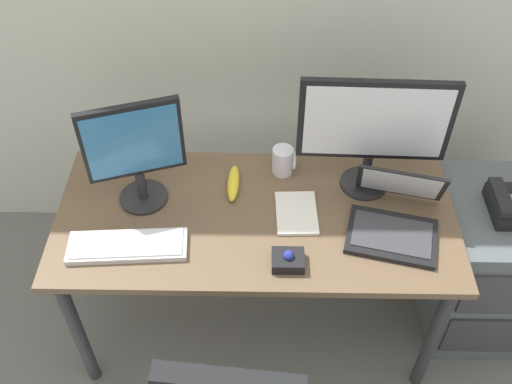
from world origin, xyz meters
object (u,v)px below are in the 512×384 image
monitor_main (374,127)px  trackball_mouse (288,260)px  laptop (395,216)px  file_cabinet (484,263)px  coffee_mug (284,161)px  banana (233,183)px  paper_notepad (296,213)px  keyboard (127,246)px  monitor_side (134,150)px  desk_phone (512,205)px

monitor_main → trackball_mouse: 0.55m
laptop → file_cabinet: bearing=14.7°
coffee_mug → banana: bearing=-155.4°
file_cabinet → paper_notepad: (-0.81, -0.07, 0.38)m
keyboard → laptop: (0.93, 0.12, 0.04)m
file_cabinet → coffee_mug: 0.96m
file_cabinet → monitor_main: (-0.54, 0.09, 0.66)m
monitor_main → paper_notepad: 0.41m
monitor_side → trackball_mouse: 0.65m
paper_notepad → monitor_side: bearing=173.1°
laptop → trackball_mouse: (-0.38, -0.18, -0.03)m
laptop → coffee_mug: bearing=144.7°
laptop → banana: bearing=162.0°
trackball_mouse → desk_phone: bearing=18.6°
file_cabinet → monitor_side: monitor_side is taller
file_cabinet → monitor_main: bearing=171.0°
desk_phone → paper_notepad: size_ratio=0.96×
file_cabinet → laptop: (-0.46, -0.12, 0.42)m
file_cabinet → keyboard: bearing=-170.3°
monitor_main → laptop: size_ratio=1.38×
keyboard → coffee_mug: coffee_mug is taller
file_cabinet → laptop: 0.64m
desk_phone → monitor_main: monitor_main is taller
keyboard → file_cabinet: bearing=9.7°
monitor_main → trackball_mouse: (-0.30, -0.38, -0.26)m
monitor_side → keyboard: (-0.02, -0.24, -0.23)m
monitor_main → coffee_mug: 0.39m
banana → file_cabinet: bearing=-3.7°
trackball_mouse → paper_notepad: size_ratio=0.53×
desk_phone → monitor_side: 1.39m
desk_phone → monitor_main: bearing=169.2°
desk_phone → coffee_mug: 0.86m
file_cabinet → coffee_mug: coffee_mug is taller
trackball_mouse → coffee_mug: (-0.01, 0.45, 0.03)m
monitor_side → banana: 0.41m
file_cabinet → keyboard: (-1.39, -0.24, 0.38)m
trackball_mouse → coffee_mug: coffee_mug is taller
desk_phone → trackball_mouse: 0.88m
monitor_main → keyboard: 0.95m
file_cabinet → trackball_mouse: trackball_mouse is taller
monitor_main → monitor_side: 0.84m
keyboard → trackball_mouse: trackball_mouse is taller
trackball_mouse → paper_notepad: bearing=80.9°
file_cabinet → monitor_side: size_ratio=1.57×
monitor_main → paper_notepad: bearing=-149.4°
monitor_side → keyboard: 0.33m
monitor_side → file_cabinet: bearing=0.0°
file_cabinet → trackball_mouse: (-0.84, -0.30, 0.39)m
trackball_mouse → coffee_mug: bearing=91.1°
monitor_main → paper_notepad: size_ratio=2.57×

